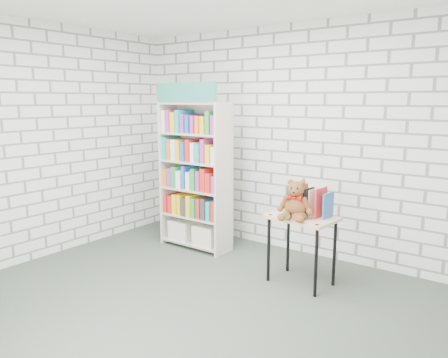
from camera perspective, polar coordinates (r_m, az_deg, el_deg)
The scene contains 6 objects.
ground at distance 4.28m, azimuth -5.40°, elevation -16.06°, with size 4.50×4.50×0.00m, color #3B463B.
room_shell at distance 3.84m, azimuth -5.86°, elevation 8.56°, with size 4.52×4.02×2.81m.
bookshelf at distance 5.57m, azimuth -3.72°, elevation 0.59°, with size 0.94×0.36×2.10m.
display_table at distance 4.58m, azimuth 10.14°, elevation -6.03°, with size 0.72×0.53×0.72m.
table_books at distance 4.61m, azimuth 10.96°, elevation -2.85°, with size 0.49×0.26×0.28m.
teddy_bear at distance 4.44m, azimuth 9.27°, elevation -3.08°, with size 0.36×0.35×0.39m.
Camera 1 is at (2.58, -2.84, 1.90)m, focal length 35.00 mm.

